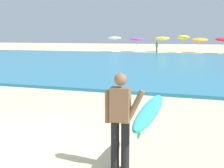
{
  "coord_description": "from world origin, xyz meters",
  "views": [
    {
      "loc": [
        4.27,
        -5.2,
        2.35
      ],
      "look_at": [
        1.81,
        2.06,
        1.1
      ],
      "focal_mm": 47.54,
      "sensor_mm": 36.0,
      "label": 1
    }
  ],
  "objects_px": {
    "beach_umbrella_5": "(223,39)",
    "beach_umbrella_4": "(200,40)",
    "beach_umbrella_1": "(137,39)",
    "beach_umbrella_2": "(162,38)",
    "surfer_with_board": "(134,114)",
    "beach_umbrella_0": "(115,38)",
    "beach_umbrella_3": "(183,37)",
    "beachgoer_near_row_left": "(157,47)"
  },
  "relations": [
    {
      "from": "beach_umbrella_1",
      "to": "beach_umbrella_2",
      "type": "xyz_separation_m",
      "value": [
        3.53,
        1.42,
        0.09
      ]
    },
    {
      "from": "surfer_with_board",
      "to": "beach_umbrella_5",
      "type": "relative_size",
      "value": 1.03
    },
    {
      "from": "beach_umbrella_5",
      "to": "beach_umbrella_4",
      "type": "bearing_deg",
      "value": 156.47
    },
    {
      "from": "beach_umbrella_2",
      "to": "beach_umbrella_5",
      "type": "height_order",
      "value": "beach_umbrella_5"
    },
    {
      "from": "beach_umbrella_2",
      "to": "beachgoer_near_row_left",
      "type": "xyz_separation_m",
      "value": [
        -0.2,
        -3.24,
        -1.1
      ]
    },
    {
      "from": "beach_umbrella_1",
      "to": "beach_umbrella_2",
      "type": "height_order",
      "value": "beach_umbrella_2"
    },
    {
      "from": "surfer_with_board",
      "to": "beach_umbrella_5",
      "type": "bearing_deg",
      "value": 86.27
    },
    {
      "from": "surfer_with_board",
      "to": "beach_umbrella_0",
      "type": "height_order",
      "value": "beach_umbrella_0"
    },
    {
      "from": "beach_umbrella_0",
      "to": "beach_umbrella_5",
      "type": "height_order",
      "value": "beach_umbrella_0"
    },
    {
      "from": "beach_umbrella_1",
      "to": "beach_umbrella_5",
      "type": "bearing_deg",
      "value": -4.02
    },
    {
      "from": "beach_umbrella_3",
      "to": "beach_umbrella_5",
      "type": "distance_m",
      "value": 5.43
    },
    {
      "from": "beach_umbrella_1",
      "to": "beach_umbrella_4",
      "type": "bearing_deg",
      "value": 3.14
    },
    {
      "from": "beachgoer_near_row_left",
      "to": "beach_umbrella_2",
      "type": "bearing_deg",
      "value": 86.4
    },
    {
      "from": "beach_umbrella_5",
      "to": "beach_umbrella_3",
      "type": "bearing_deg",
      "value": 166.53
    },
    {
      "from": "beach_umbrella_4",
      "to": "beach_umbrella_5",
      "type": "distance_m",
      "value": 3.33
    },
    {
      "from": "beach_umbrella_1",
      "to": "beach_umbrella_5",
      "type": "xyz_separation_m",
      "value": [
        11.96,
        -0.84,
        0.04
      ]
    },
    {
      "from": "beach_umbrella_2",
      "to": "beach_umbrella_4",
      "type": "relative_size",
      "value": 0.96
    },
    {
      "from": "beach_umbrella_5",
      "to": "beachgoer_near_row_left",
      "type": "height_order",
      "value": "beach_umbrella_5"
    },
    {
      "from": "beach_umbrella_4",
      "to": "beachgoer_near_row_left",
      "type": "distance_m",
      "value": 6.11
    },
    {
      "from": "beach_umbrella_1",
      "to": "beachgoer_near_row_left",
      "type": "relative_size",
      "value": 1.34
    },
    {
      "from": "beach_umbrella_0",
      "to": "beach_umbrella_3",
      "type": "height_order",
      "value": "beach_umbrella_3"
    },
    {
      "from": "surfer_with_board",
      "to": "beach_umbrella_4",
      "type": "distance_m",
      "value": 38.74
    },
    {
      "from": "surfer_with_board",
      "to": "beach_umbrella_5",
      "type": "height_order",
      "value": "beach_umbrella_5"
    },
    {
      "from": "beach_umbrella_3",
      "to": "beachgoer_near_row_left",
      "type": "relative_size",
      "value": 1.58
    },
    {
      "from": "beach_umbrella_5",
      "to": "surfer_with_board",
      "type": "bearing_deg",
      "value": -93.73
    },
    {
      "from": "beach_umbrella_3",
      "to": "beach_umbrella_4",
      "type": "height_order",
      "value": "beach_umbrella_3"
    },
    {
      "from": "beach_umbrella_3",
      "to": "beach_umbrella_2",
      "type": "bearing_deg",
      "value": 162.46
    },
    {
      "from": "beach_umbrella_2",
      "to": "beach_umbrella_5",
      "type": "xyz_separation_m",
      "value": [
        8.43,
        -2.26,
        -0.06
      ]
    },
    {
      "from": "surfer_with_board",
      "to": "beach_umbrella_5",
      "type": "xyz_separation_m",
      "value": [
        2.44,
        37.39,
        0.86
      ]
    },
    {
      "from": "beach_umbrella_0",
      "to": "beach_umbrella_4",
      "type": "relative_size",
      "value": 0.99
    },
    {
      "from": "surfer_with_board",
      "to": "beach_umbrella_4",
      "type": "height_order",
      "value": "beach_umbrella_4"
    },
    {
      "from": "beach_umbrella_2",
      "to": "beach_umbrella_3",
      "type": "xyz_separation_m",
      "value": [
        3.15,
        -1.0,
        0.18
      ]
    },
    {
      "from": "beach_umbrella_4",
      "to": "beach_umbrella_5",
      "type": "xyz_separation_m",
      "value": [
        3.05,
        -1.33,
        0.11
      ]
    },
    {
      "from": "beach_umbrella_2",
      "to": "beach_umbrella_4",
      "type": "height_order",
      "value": "beach_umbrella_2"
    },
    {
      "from": "beach_umbrella_1",
      "to": "beach_umbrella_5",
      "type": "distance_m",
      "value": 11.99
    },
    {
      "from": "surfer_with_board",
      "to": "beach_umbrella_3",
      "type": "xyz_separation_m",
      "value": [
        -2.84,
        38.66,
        1.09
      ]
    },
    {
      "from": "surfer_with_board",
      "to": "beach_umbrella_2",
      "type": "xyz_separation_m",
      "value": [
        -5.99,
        39.65,
        0.92
      ]
    },
    {
      "from": "surfer_with_board",
      "to": "beach_umbrella_2",
      "type": "height_order",
      "value": "beach_umbrella_2"
    },
    {
      "from": "beach_umbrella_4",
      "to": "beachgoer_near_row_left",
      "type": "relative_size",
      "value": 1.47
    },
    {
      "from": "beach_umbrella_1",
      "to": "beach_umbrella_4",
      "type": "xyz_separation_m",
      "value": [
        8.91,
        0.49,
        -0.07
      ]
    },
    {
      "from": "beach_umbrella_0",
      "to": "beach_umbrella_2",
      "type": "height_order",
      "value": "beach_umbrella_0"
    },
    {
      "from": "beach_umbrella_0",
      "to": "beach_umbrella_5",
      "type": "xyz_separation_m",
      "value": [
        14.98,
        0.38,
        -0.13
      ]
    }
  ]
}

